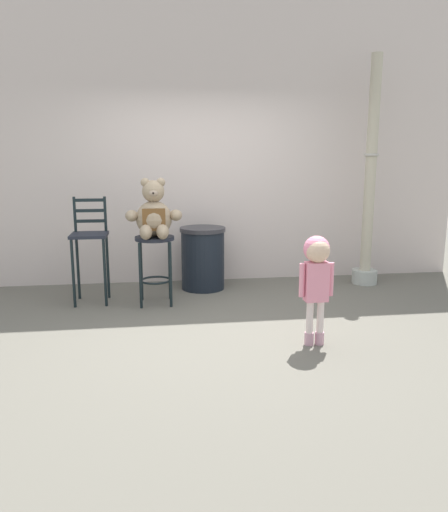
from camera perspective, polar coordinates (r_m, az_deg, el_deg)
The scene contains 8 objects.
ground_plane at distance 4.86m, azimuth -1.20°, elevation -8.14°, with size 24.00×24.00×0.00m, color #615E54.
building_wall at distance 6.58m, azimuth -3.37°, elevation 13.57°, with size 7.15×0.30×3.76m, color beige.
bar_stool_with_teddy at distance 5.51m, azimuth -8.06°, elevation 0.12°, with size 0.44×0.44×0.77m.
teddy_bear at distance 5.41m, azimuth -8.19°, elevation 4.68°, with size 0.62×0.55×0.64m.
child_walking at distance 4.27m, azimuth 10.77°, elevation -1.23°, with size 0.31×0.25×0.97m.
trash_bin at distance 6.13m, azimuth -2.49°, elevation -0.23°, with size 0.57×0.57×0.78m.
lamppost at distance 6.54m, azimuth 16.60°, elevation 6.67°, with size 0.32×0.32×2.87m.
bar_chair_empty at distance 5.69m, azimuth -15.40°, elevation 1.61°, with size 0.40×0.40×1.20m.
Camera 1 is at (-0.53, -4.55, 1.62)m, focal length 34.23 mm.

